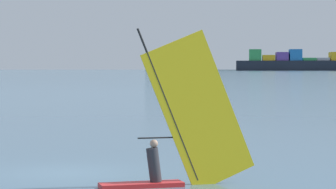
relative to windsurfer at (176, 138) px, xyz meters
The scene contains 3 objects.
ground_plane 4.36m from the windsurfer, behind, with size 4000.00×4000.00×0.00m, color #476B84.
windsurfer is the anchor object (origin of this frame).
cargo_ship 719.30m from the windsurfer, 107.82° to the left, with size 155.75×89.36×37.42m.
Camera 1 is at (14.42, -19.33, 3.22)m, focal length 84.67 mm.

